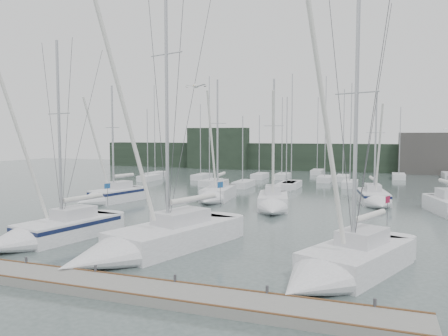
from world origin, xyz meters
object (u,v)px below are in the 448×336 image
(sailboat_mid_d, at_px, (376,199))
(sailboat_near_center, at_px, (142,245))
(sailboat_mid_c, at_px, (273,204))
(sailboat_mid_a, at_px, (107,197))
(sailboat_mid_b, at_px, (215,195))
(buoy_c, at_px, (108,213))
(sailboat_near_right, at_px, (337,268))
(buoy_a, at_px, (183,221))
(sailboat_near_left, at_px, (44,234))

(sailboat_mid_d, bearing_deg, sailboat_near_center, -127.19)
(sailboat_near_center, xyz_separation_m, sailboat_mid_c, (3.47, 16.23, -0.01))
(sailboat_near_center, distance_m, sailboat_mid_a, 19.76)
(sailboat_mid_b, bearing_deg, buoy_c, -128.89)
(sailboat_near_right, xyz_separation_m, sailboat_mid_b, (-13.73, 20.36, 0.01))
(sailboat_mid_b, relative_size, sailboat_mid_d, 1.13)
(sailboat_mid_d, height_order, buoy_a, sailboat_mid_d)
(sailboat_mid_c, distance_m, buoy_a, 8.62)
(sailboat_near_center, bearing_deg, sailboat_mid_b, 117.40)
(sailboat_near_right, bearing_deg, buoy_a, 163.80)
(sailboat_mid_b, distance_m, sailboat_mid_c, 7.63)
(sailboat_mid_a, bearing_deg, sailboat_mid_c, 16.41)
(sailboat_mid_c, distance_m, buoy_c, 14.06)
(sailboat_mid_d, bearing_deg, sailboat_near_left, -139.89)
(sailboat_near_right, distance_m, buoy_c, 22.61)
(sailboat_near_left, distance_m, sailboat_mid_b, 19.72)
(sailboat_near_left, distance_m, sailboat_mid_d, 29.12)
(buoy_a, bearing_deg, sailboat_mid_c, 50.08)
(sailboat_near_left, xyz_separation_m, sailboat_mid_d, (18.88, 22.17, -0.02))
(buoy_c, bearing_deg, sailboat_near_center, -48.15)
(sailboat_near_left, bearing_deg, buoy_c, 115.06)
(sailboat_near_right, relative_size, buoy_a, 26.68)
(sailboat_near_right, xyz_separation_m, sailboat_mid_d, (1.42, 23.16, -0.01))
(sailboat_near_left, height_order, sailboat_mid_d, sailboat_near_left)
(sailboat_mid_c, height_order, buoy_a, sailboat_mid_c)
(sailboat_near_left, relative_size, sailboat_mid_d, 1.17)
(buoy_c, bearing_deg, sailboat_mid_c, 24.56)
(sailboat_mid_b, bearing_deg, sailboat_near_left, -107.08)
(sailboat_mid_b, relative_size, sailboat_mid_c, 1.05)
(sailboat_mid_c, relative_size, sailboat_mid_d, 1.08)
(sailboat_mid_d, height_order, buoy_c, sailboat_mid_d)
(sailboat_near_center, distance_m, buoy_a, 9.87)
(sailboat_near_center, relative_size, buoy_c, 31.40)
(sailboat_mid_b, height_order, buoy_a, sailboat_mid_b)
(sailboat_mid_b, bearing_deg, buoy_a, -89.19)
(buoy_a, xyz_separation_m, buoy_c, (-7.26, 0.76, 0.00))
(sailboat_near_center, xyz_separation_m, sailboat_mid_b, (-3.29, 19.76, -0.03))
(sailboat_mid_b, bearing_deg, sailboat_mid_c, -33.74)
(sailboat_near_right, bearing_deg, sailboat_near_center, -160.14)
(sailboat_near_left, relative_size, sailboat_mid_c, 1.09)
(sailboat_near_left, relative_size, sailboat_mid_b, 1.03)
(sailboat_near_left, height_order, sailboat_mid_b, sailboat_near_left)
(sailboat_near_left, distance_m, sailboat_mid_a, 15.79)
(sailboat_mid_d, relative_size, buoy_a, 20.99)
(buoy_a, height_order, buoy_c, buoy_c)
(sailboat_near_right, height_order, sailboat_mid_a, sailboat_near_right)
(sailboat_mid_b, height_order, sailboat_mid_c, sailboat_mid_b)
(sailboat_near_right, relative_size, sailboat_mid_d, 1.27)
(sailboat_mid_c, bearing_deg, sailboat_mid_a, 171.57)
(sailboat_mid_b, xyz_separation_m, buoy_a, (1.24, -10.13, -0.59))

